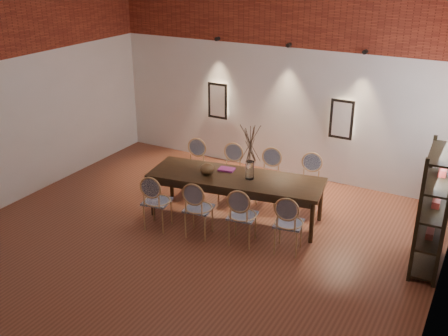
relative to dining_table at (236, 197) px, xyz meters
The scene contains 22 objects.
floor 1.37m from the dining_table, 100.06° to the right, with size 7.00×7.00×0.02m, color brown.
wall_back 2.79m from the dining_table, 95.84° to the left, with size 7.00×0.10×4.00m, color silver.
brick_band_back 3.62m from the dining_table, 96.03° to the left, with size 7.00×0.02×1.50m, color maroon.
niche_left 2.80m from the dining_table, 125.43° to the left, with size 0.36×0.06×0.66m, color #FFEAC6.
niche_right 2.57m from the dining_table, 63.56° to the left, with size 0.36×0.06×0.66m, color #FFEAC6.
spot_fixture_left 3.40m from the dining_table, 125.81° to the left, with size 0.08×0.08×0.10m, color black.
spot_fixture_mid 3.04m from the dining_table, 90.82° to the left, with size 0.08×0.08×0.10m, color black.
spot_fixture_right 3.33m from the dining_table, 57.15° to the left, with size 0.08×0.08×0.10m, color black.
dining_table is the anchor object (origin of this frame).
chair_near_a 1.30m from the dining_table, 136.38° to the right, with size 0.44×0.44×0.94m, color tan, non-canonical shape.
chair_near_b 0.83m from the dining_table, 106.77° to the right, with size 0.44×0.44×0.94m, color tan, non-canonical shape.
chair_near_c 0.83m from the dining_table, 55.21° to the right, with size 0.44×0.44×0.94m, color tan, non-canonical shape.
chair_near_d 1.30m from the dining_table, 25.60° to the right, with size 0.44×0.44×0.94m, color tan, non-canonical shape.
chair_far_a 1.30m from the dining_table, 154.40° to the left, with size 0.44×0.44×0.94m, color tan, non-canonical shape.
chair_far_b 0.83m from the dining_table, 124.79° to the left, with size 0.44×0.44×0.94m, color tan, non-canonical shape.
chair_far_c 0.83m from the dining_table, 73.23° to the left, with size 0.44×0.44×0.94m, color tan, non-canonical shape.
chair_far_d 1.30m from the dining_table, 43.62° to the left, with size 0.44×0.44×0.94m, color tan, non-canonical shape.
vase 0.58m from the dining_table, ahead, with size 0.14×0.14×0.30m, color silver.
dried_branches 1.00m from the dining_table, ahead, with size 0.50×0.50×0.70m, color #4C3B2A, non-canonical shape.
bowl 0.67m from the dining_table, 165.05° to the right, with size 0.24×0.24×0.18m, color brown.
book 0.50m from the dining_table, 147.98° to the left, with size 0.26×0.18×0.03m, color #902B7C.
shelving_rack 3.09m from the dining_table, ahead, with size 0.38×1.00×1.80m, color black, non-canonical shape.
Camera 1 is at (3.82, -5.64, 4.19)m, focal length 42.00 mm.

